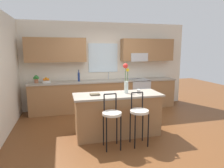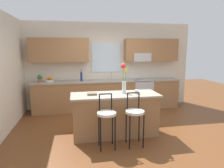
{
  "view_description": "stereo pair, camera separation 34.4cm",
  "coord_description": "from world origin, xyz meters",
  "views": [
    {
      "loc": [
        -1.32,
        -4.28,
        1.87
      ],
      "look_at": [
        -0.08,
        0.55,
        1.0
      ],
      "focal_mm": 32.0,
      "sensor_mm": 36.0,
      "label": 1
    },
    {
      "loc": [
        -0.99,
        -4.35,
        1.87
      ],
      "look_at": [
        -0.08,
        0.55,
        1.0
      ],
      "focal_mm": 32.0,
      "sensor_mm": 36.0,
      "label": 2
    }
  ],
  "objects": [
    {
      "name": "potted_plant_small",
      "position": [
        -2.01,
        1.7,
        1.04
      ],
      "size": [
        0.16,
        0.11,
        0.23
      ],
      "color": "#9E5B3D",
      "rests_on": "counter_run"
    },
    {
      "name": "bar_stool_middle",
      "position": [
        0.12,
        -0.81,
        0.64
      ],
      "size": [
        0.36,
        0.36,
        1.04
      ],
      "color": "black",
      "rests_on": "ground"
    },
    {
      "name": "fruit_bowl_oranges",
      "position": [
        -1.75,
        1.71,
        0.97
      ],
      "size": [
        0.24,
        0.24,
        0.16
      ],
      "color": "silver",
      "rests_on": "counter_run"
    },
    {
      "name": "cookbook",
      "position": [
        -0.65,
        -0.23,
        0.94
      ],
      "size": [
        0.2,
        0.15,
        0.03
      ],
      "primitive_type": "cube",
      "color": "brown",
      "rests_on": "kitchen_island"
    },
    {
      "name": "bottle_olive_oil",
      "position": [
        -0.81,
        1.7,
        1.06
      ],
      "size": [
        0.06,
        0.06,
        0.35
      ],
      "color": "navy",
      "rests_on": "counter_run"
    },
    {
      "name": "bar_stool_near",
      "position": [
        -0.43,
        -0.81,
        0.64
      ],
      "size": [
        0.36,
        0.36,
        1.04
      ],
      "color": "black",
      "rests_on": "ground"
    },
    {
      "name": "wall_left",
      "position": [
        -2.56,
        0.3,
        1.35
      ],
      "size": [
        0.12,
        4.6,
        2.7
      ],
      "primitive_type": "cube",
      "color": "beige",
      "rests_on": "ground"
    },
    {
      "name": "counter_run",
      "position": [
        0.0,
        1.7,
        0.47
      ],
      "size": [
        4.56,
        0.64,
        0.92
      ],
      "color": "#996B42",
      "rests_on": "ground"
    },
    {
      "name": "kitchen_island",
      "position": [
        -0.16,
        -0.24,
        0.46
      ],
      "size": [
        1.89,
        0.71,
        0.92
      ],
      "color": "#996B42",
      "rests_on": "ground"
    },
    {
      "name": "back_wall_assembly",
      "position": [
        0.02,
        1.98,
        1.51
      ],
      "size": [
        5.6,
        0.5,
        2.7
      ],
      "color": "beige",
      "rests_on": "ground"
    },
    {
      "name": "oven_range",
      "position": [
        1.1,
        1.68,
        0.46
      ],
      "size": [
        0.6,
        0.64,
        0.92
      ],
      "color": "#B7BABC",
      "rests_on": "ground"
    },
    {
      "name": "ground_plane",
      "position": [
        0.0,
        0.0,
        0.0
      ],
      "size": [
        14.0,
        14.0,
        0.0
      ],
      "primitive_type": "plane",
      "color": "brown"
    },
    {
      "name": "sink_faucet",
      "position": [
        0.14,
        1.84,
        1.06
      ],
      "size": [
        0.02,
        0.13,
        0.23
      ],
      "color": "#B7BABC",
      "rests_on": "counter_run"
    },
    {
      "name": "mug_ceramic",
      "position": [
        0.29,
        -0.32,
        0.97
      ],
      "size": [
        0.08,
        0.08,
        0.09
      ],
      "primitive_type": "cylinder",
      "color": "silver",
      "rests_on": "kitchen_island"
    },
    {
      "name": "flower_vase",
      "position": [
        0.04,
        -0.2,
        1.24
      ],
      "size": [
        0.14,
        0.11,
        0.65
      ],
      "color": "silver",
      "rests_on": "kitchen_island"
    }
  ]
}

